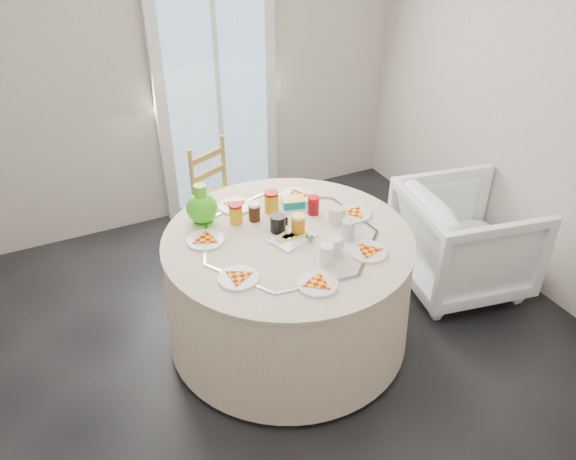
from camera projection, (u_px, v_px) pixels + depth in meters
name	position (u px, v px, depth m)	size (l,w,h in m)	color
floor	(276.00, 367.00, 3.39)	(4.00, 4.00, 0.00)	black
wall_back	(161.00, 65.00, 4.19)	(4.00, 0.02, 2.60)	#BCB5A3
wall_right	(571.00, 109.00, 3.42)	(0.02, 4.00, 2.60)	#BCB5A3
glass_door	(216.00, 91.00, 4.44)	(1.00, 0.08, 2.10)	silver
table	(288.00, 288.00, 3.43)	(1.49, 1.49, 0.76)	beige
wooden_chair	(224.00, 194.00, 4.23)	(0.38, 0.36, 0.85)	gold
armchair	(464.00, 237.00, 3.88)	(0.80, 0.75, 0.82)	white
place_settings	(288.00, 234.00, 3.22)	(1.15, 1.15, 0.02)	white
jar_cluster	(273.00, 209.00, 3.36)	(0.53, 0.27, 0.15)	#934B18
butter_tub	(293.00, 201.00, 3.50)	(0.14, 0.10, 0.06)	#058286
green_pitcher	(202.00, 205.00, 3.30)	(0.19, 0.19, 0.24)	#42CB19
cheese_platter	(293.00, 237.00, 3.19)	(0.25, 0.16, 0.03)	silver
mugs_glasses	(315.00, 225.00, 3.22)	(0.68, 0.68, 0.12)	#A4A4A4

